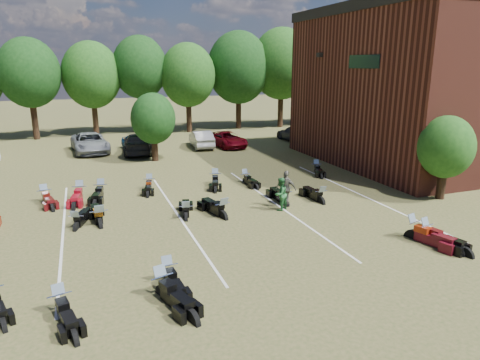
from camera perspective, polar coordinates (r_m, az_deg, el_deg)
name	(u,v)px	position (r m, az deg, el deg)	size (l,w,h in m)	color
ground	(264,231)	(18.25, 3.27, -6.82)	(160.00, 160.00, 0.00)	brown
car_2	(90,143)	(36.45, -19.38, 4.71)	(2.57, 5.58, 1.55)	gray
car_3	(138,143)	(34.95, -13.45, 4.76)	(2.21, 5.44, 1.58)	black
car_4	(137,143)	(36.20, -13.58, 4.87)	(1.53, 3.81, 1.30)	#0B2B50
car_5	(201,139)	(36.68, -5.18, 5.47)	(1.53, 4.38, 1.44)	#A8A7A3
car_6	(227,139)	(36.78, -1.75, 5.44)	(2.15, 4.66, 1.29)	#60050F
car_7	(295,133)	(40.12, 7.32, 6.17)	(1.90, 4.68, 1.36)	#37373C
person_green	(280,194)	(20.64, 5.41, -1.87)	(0.79, 0.61, 1.62)	#276832
person_grey	(286,189)	(21.23, 6.17, -1.15)	(1.05, 0.44, 1.80)	#5A584D
motorcycle_1	(61,313)	(13.67, -22.72, -16.04)	(0.68, 2.14, 1.20)	black
motorcycle_2	(163,296)	(13.69, -10.28, -14.96)	(0.76, 2.40, 1.34)	black
motorcycle_3	(168,282)	(14.44, -9.52, -13.24)	(0.69, 2.16, 1.21)	black
motorcycle_5	(425,241)	(18.81, 23.45, -7.43)	(0.75, 2.35, 1.31)	black
motorcycle_6	(412,238)	(18.84, 21.99, -7.23)	(0.80, 2.52, 1.40)	#500B15
motorcycle_8	(100,226)	(19.72, -18.13, -5.88)	(0.80, 2.51, 1.40)	black
motorcycle_9	(77,229)	(19.71, -20.92, -6.15)	(0.69, 2.17, 1.21)	black
motorcycle_10	(223,218)	(19.71, -2.30, -5.11)	(0.81, 2.53, 1.41)	black
motorcycle_11	(186,219)	(19.73, -7.18, -5.21)	(0.71, 2.23, 1.24)	black
motorcycle_12	(285,205)	(21.66, 6.05, -3.31)	(0.76, 2.38, 1.32)	black
motorcycle_13	(321,203)	(22.19, 10.73, -3.04)	(0.74, 2.32, 1.29)	black
motorcycle_14	(45,202)	(24.17, -24.51, -2.67)	(0.73, 2.28, 1.27)	#490A0D
motorcycle_15	(80,199)	(24.05, -20.50, -2.33)	(0.77, 2.41, 1.35)	maroon
motorcycle_16	(101,196)	(24.09, -17.99, -2.08)	(0.75, 2.36, 1.31)	black
motorcycle_17	(150,189)	(24.84, -11.95, -1.15)	(0.68, 2.12, 1.18)	black
motorcycle_18	(245,183)	(25.53, 0.71, -0.37)	(0.65, 2.03, 1.13)	black
motorcycle_19	(215,184)	(25.31, -3.32, -0.54)	(0.73, 2.31, 1.29)	black
motorcycle_20	(316,172)	(28.45, 10.10, 1.01)	(0.66, 2.08, 1.16)	black
tree_line	(139,70)	(44.88, -13.27, 14.06)	(56.00, 6.00, 9.79)	black
young_tree_near_building	(446,147)	(24.28, 25.77, 3.97)	(2.80, 2.80, 4.16)	black
young_tree_midfield	(153,119)	(31.58, -11.50, 8.03)	(3.20, 3.20, 4.70)	black
parking_lines	(179,217)	(20.07, -8.12, -4.87)	(20.10, 14.00, 0.01)	silver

